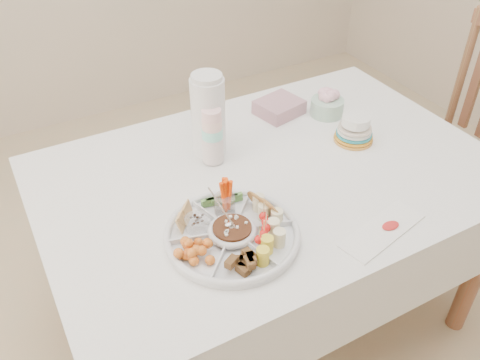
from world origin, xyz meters
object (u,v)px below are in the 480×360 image
plate_stack (355,130)px  party_tray (232,233)px  dining_table (268,252)px  thermos (208,114)px  chair (448,148)px

plate_stack → party_tray: bearing=-159.2°
plate_stack → dining_table: bearing=-176.5°
party_tray → thermos: bearing=72.1°
chair → thermos: bearing=173.3°
party_tray → plate_stack: plate_stack is taller
dining_table → chair: size_ratio=1.43×
dining_table → thermos: size_ratio=5.07×
dining_table → plate_stack: plate_stack is taller
dining_table → thermos: thermos is taller
chair → plate_stack: size_ratio=7.52×
dining_table → thermos: 0.58m
thermos → plate_stack: (0.49, -0.19, -0.10)m
dining_table → plate_stack: bearing=3.5°
dining_table → plate_stack: size_ratio=10.73×
dining_table → plate_stack: 0.56m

